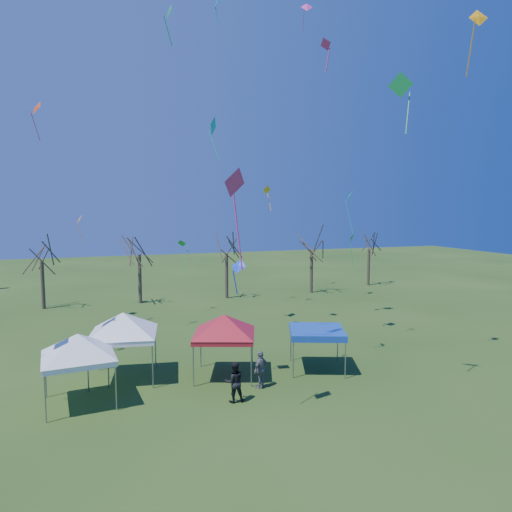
{
  "coord_description": "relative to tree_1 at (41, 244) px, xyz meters",
  "views": [
    {
      "loc": [
        -5.87,
        -19.45,
        8.95
      ],
      "look_at": [
        1.87,
        3.0,
        6.46
      ],
      "focal_mm": 32.0,
      "sensor_mm": 36.0,
      "label": 1
    }
  ],
  "objects": [
    {
      "name": "ground",
      "position": [
        10.77,
        -24.65,
        -5.79
      ],
      "size": [
        140.0,
        140.0,
        0.0
      ],
      "primitive_type": "plane",
      "color": "#244315",
      "rests_on": "ground"
    },
    {
      "name": "tree_1",
      "position": [
        0.0,
        0.0,
        0.0
      ],
      "size": [
        3.42,
        3.42,
        7.54
      ],
      "color": "#3D2D21",
      "rests_on": "ground"
    },
    {
      "name": "tree_2",
      "position": [
        8.4,
        -0.27,
        0.5
      ],
      "size": [
        3.71,
        3.71,
        8.18
      ],
      "color": "#3D2D21",
      "rests_on": "ground"
    },
    {
      "name": "tree_3",
      "position": [
        16.8,
        -0.6,
        0.29
      ],
      "size": [
        3.59,
        3.59,
        7.91
      ],
      "color": "#3D2D21",
      "rests_on": "ground"
    },
    {
      "name": "tree_4",
      "position": [
        26.12,
        -0.65,
        0.27
      ],
      "size": [
        3.58,
        3.58,
        7.89
      ],
      "color": "#3D2D21",
      "rests_on": "ground"
    },
    {
      "name": "tree_5",
      "position": [
        34.49,
        1.42,
        -0.06
      ],
      "size": [
        3.39,
        3.39,
        7.46
      ],
      "color": "#3D2D21",
      "rests_on": "ground"
    },
    {
      "name": "tent_white_west",
      "position": [
        3.82,
        -22.41,
        -2.72
      ],
      "size": [
        4.29,
        4.29,
        3.8
      ],
      "rotation": [
        0.0,
        0.0,
        0.09
      ],
      "color": "gray",
      "rests_on": "ground"
    },
    {
      "name": "tent_white_mid",
      "position": [
        5.92,
        -19.88,
        -2.47
      ],
      "size": [
        4.6,
        4.6,
        4.11
      ],
      "rotation": [
        0.0,
        0.0,
        -0.16
      ],
      "color": "gray",
      "rests_on": "ground"
    },
    {
      "name": "tent_red",
      "position": [
        11.01,
        -21.22,
        -2.65
      ],
      "size": [
        4.16,
        4.16,
        3.89
      ],
      "rotation": [
        0.0,
        0.0,
        -0.34
      ],
      "color": "gray",
      "rests_on": "ground"
    },
    {
      "name": "tent_blue",
      "position": [
        16.12,
        -21.89,
        -3.67
      ],
      "size": [
        3.77,
        3.77,
        2.3
      ],
      "rotation": [
        0.0,
        0.0,
        -0.36
      ],
      "color": "gray",
      "rests_on": "ground"
    },
    {
      "name": "person_dark",
      "position": [
        10.59,
        -24.51,
        -4.84
      ],
      "size": [
        0.99,
        0.8,
        1.9
      ],
      "primitive_type": "imported",
      "rotation": [
        0.0,
        0.0,
        3.05
      ],
      "color": "black",
      "rests_on": "ground"
    },
    {
      "name": "person_grey",
      "position": [
        12.31,
        -23.32,
        -4.85
      ],
      "size": [
        1.15,
        1.03,
        1.88
      ],
      "primitive_type": "imported",
      "rotation": [
        0.0,
        0.0,
        3.8
      ],
      "color": "slate",
      "rests_on": "ground"
    },
    {
      "name": "kite_24",
      "position": [
        9.32,
        -15.13,
        14.92
      ],
      "size": [
        0.53,
        0.92,
        2.34
      ],
      "rotation": [
        0.0,
        0.0,
        4.86
      ],
      "color": "green",
      "rests_on": "ground"
    },
    {
      "name": "kite_17",
      "position": [
        21.33,
        -16.23,
        3.93
      ],
      "size": [
        1.11,
        1.21,
        3.14
      ],
      "rotation": [
        0.0,
        0.0,
        4.11
      ],
      "color": "#0C9BBA",
      "rests_on": "ground"
    },
    {
      "name": "kite_19",
      "position": [
        19.26,
        -5.44,
        4.76
      ],
      "size": [
        0.92,
        0.69,
        2.28
      ],
      "rotation": [
        0.0,
        0.0,
        3.45
      ],
      "color": "yellow",
      "rests_on": "ground"
    },
    {
      "name": "kite_0",
      "position": [
        21.68,
        -26.71,
        11.79
      ],
      "size": [
        0.97,
        0.72,
        3.02
      ],
      "rotation": [
        0.0,
        0.0,
        5.97
      ],
      "color": "#FCA00D",
      "rests_on": "ground"
    },
    {
      "name": "kite_2",
      "position": [
        0.42,
        -2.36,
        11.27
      ],
      "size": [
        1.25,
        1.47,
        3.19
      ],
      "rotation": [
        0.0,
        0.0,
        5.23
      ],
      "color": "red",
      "rests_on": "ground"
    },
    {
      "name": "kite_6",
      "position": [
        24.72,
        -1.7,
        22.62
      ],
      "size": [
        1.32,
        1.04,
        2.66
      ],
      "rotation": [
        0.0,
        0.0,
        5.99
      ],
      "color": "#F4369C",
      "rests_on": "ground"
    },
    {
      "name": "kite_18",
      "position": [
        17.8,
        -19.24,
        12.65
      ],
      "size": [
        0.76,
        0.91,
        2.01
      ],
      "rotation": [
        0.0,
        0.0,
        1.97
      ],
      "color": "#CB2D73",
      "rests_on": "ground"
    },
    {
      "name": "kite_13",
      "position": [
        3.46,
        -5.67,
        2.26
      ],
      "size": [
        0.68,
        0.94,
        2.36
      ],
      "rotation": [
        0.0,
        0.0,
        4.74
      ],
      "color": "orange",
      "rests_on": "ground"
    },
    {
      "name": "kite_15",
      "position": [
        12.67,
        -13.78,
        16.49
      ],
      "size": [
        0.51,
        0.87,
        1.75
      ],
      "rotation": [
        0.0,
        0.0,
        4.64
      ],
      "color": "#0C9FC1",
      "rests_on": "ground"
    },
    {
      "name": "kite_12",
      "position": [
        28.98,
        -3.81,
        0.15
      ],
      "size": [
        1.1,
        1.11,
        3.39
      ],
      "rotation": [
        0.0,
        0.0,
        3.94
      ],
      "color": "green",
      "rests_on": "ground"
    },
    {
      "name": "kite_11",
      "position": [
        12.81,
        -11.63,
        9.0
      ],
      "size": [
        1.06,
        1.38,
        3.05
      ],
      "rotation": [
        0.0,
        0.0,
        4.2
      ],
      "color": "#0DD1A3",
      "rests_on": "ground"
    },
    {
      "name": "kite_5",
      "position": [
        10.0,
        -26.62,
        4.13
      ],
      "size": [
        1.35,
        1.17,
        4.11
      ],
      "rotation": [
        0.0,
        0.0,
        3.75
      ],
      "color": "#CE2D76",
      "rests_on": "ground"
    },
    {
      "name": "kite_1",
      "position": [
        11.61,
        -21.84,
        0.17
      ],
      "size": [
        0.98,
        1.0,
        1.89
      ],
      "rotation": [
        0.0,
        0.0,
        5.45
      ],
      "color": "blue",
      "rests_on": "ground"
    },
    {
      "name": "kite_27",
      "position": [
        17.91,
        -26.29,
        8.62
      ],
      "size": [
        1.02,
        1.04,
        2.78
      ],
      "rotation": [
        0.0,
        0.0,
        2.33
      ],
      "color": "green",
      "rests_on": "ground"
    },
    {
      "name": "kite_22",
      "position": [
        11.59,
        -5.36,
        0.09
      ],
      "size": [
        1.06,
        1.03,
        2.65
      ],
      "rotation": [
        0.0,
        0.0,
        2.54
      ],
      "color": "green",
      "rests_on": "ground"
    }
  ]
}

